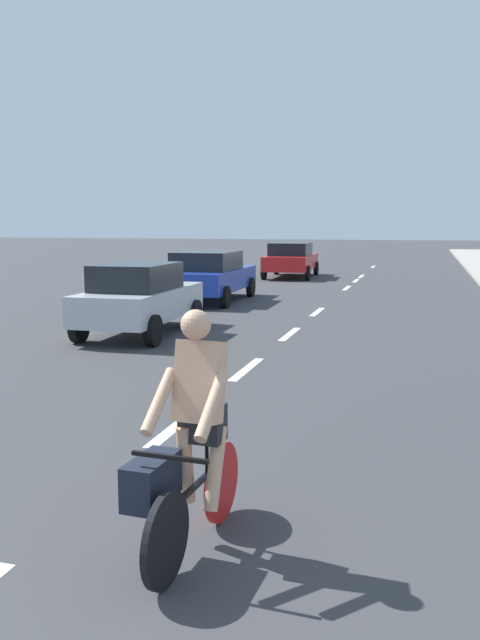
# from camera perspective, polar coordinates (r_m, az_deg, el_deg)

# --- Properties ---
(ground_plane) EXTENTS (160.00, 160.00, 0.00)m
(ground_plane) POSITION_cam_1_polar(r_m,az_deg,el_deg) (20.66, 7.74, 1.54)
(ground_plane) COLOR #38383A
(lane_stripe_2) EXTENTS (0.16, 1.80, 0.01)m
(lane_stripe_2) POSITION_cam_1_polar(r_m,az_deg,el_deg) (8.16, -5.35, -8.96)
(lane_stripe_2) COLOR white
(lane_stripe_2) RESTS_ON ground
(lane_stripe_3) EXTENTS (0.16, 1.80, 0.01)m
(lane_stripe_3) POSITION_cam_1_polar(r_m,az_deg,el_deg) (11.09, 0.57, -4.27)
(lane_stripe_3) COLOR white
(lane_stripe_3) RESTS_ON ground
(lane_stripe_4) EXTENTS (0.16, 1.80, 0.01)m
(lane_stripe_4) POSITION_cam_1_polar(r_m,az_deg,el_deg) (14.60, 4.34, -1.22)
(lane_stripe_4) COLOR white
(lane_stripe_4) RESTS_ON ground
(lane_stripe_5) EXTENTS (0.16, 1.80, 0.01)m
(lane_stripe_5) POSITION_cam_1_polar(r_m,az_deg,el_deg) (18.34, 6.71, 0.71)
(lane_stripe_5) COLOR white
(lane_stripe_5) RESTS_ON ground
(lane_stripe_6) EXTENTS (0.16, 1.80, 0.01)m
(lane_stripe_6) POSITION_cam_1_polar(r_m,az_deg,el_deg) (25.31, 9.24, 2.76)
(lane_stripe_6) COLOR white
(lane_stripe_6) RESTS_ON ground
(lane_stripe_7) EXTENTS (0.16, 1.80, 0.01)m
(lane_stripe_7) POSITION_cam_1_polar(r_m,az_deg,el_deg) (28.67, 10.01, 3.38)
(lane_stripe_7) COLOR white
(lane_stripe_7) RESTS_ON ground
(lane_stripe_8) EXTENTS (0.16, 1.80, 0.01)m
(lane_stripe_8) POSITION_cam_1_polar(r_m,az_deg,el_deg) (31.08, 10.46, 3.75)
(lane_stripe_8) COLOR white
(lane_stripe_8) RESTS_ON ground
(lane_stripe_9) EXTENTS (0.16, 1.80, 0.01)m
(lane_stripe_9) POSITION_cam_1_polar(r_m,az_deg,el_deg) (38.16, 11.46, 4.55)
(lane_stripe_9) COLOR white
(lane_stripe_9) RESTS_ON ground
(cyclist) EXTENTS (0.63, 1.71, 1.82)m
(cyclist) POSITION_cam_1_polar(r_m,az_deg,el_deg) (4.90, -4.53, -10.68)
(cyclist) COLOR black
(cyclist) RESTS_ON ground
(parked_car_silver) EXTENTS (1.88, 3.92, 1.57)m
(parked_car_silver) POSITION_cam_1_polar(r_m,az_deg,el_deg) (14.58, -8.69, 1.99)
(parked_car_silver) COLOR #B7BABF
(parked_car_silver) RESTS_ON ground
(parked_car_blue) EXTENTS (2.18, 4.62, 1.57)m
(parked_car_blue) POSITION_cam_1_polar(r_m,az_deg,el_deg) (20.69, -2.72, 3.96)
(parked_car_blue) COLOR #1E389E
(parked_car_blue) RESTS_ON ground
(parked_car_red) EXTENTS (2.25, 4.64, 1.57)m
(parked_car_red) POSITION_cam_1_polar(r_m,az_deg,el_deg) (30.05, 4.44, 5.31)
(parked_car_red) COLOR red
(parked_car_red) RESTS_ON ground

